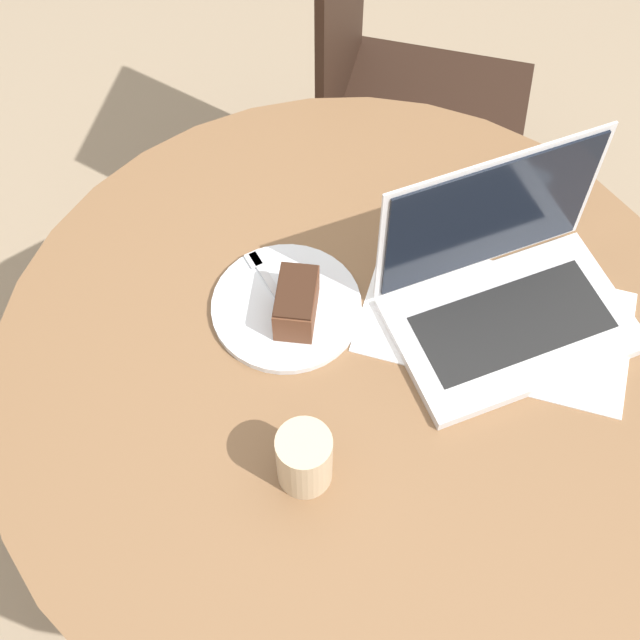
{
  "coord_description": "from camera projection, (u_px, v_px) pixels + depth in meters",
  "views": [
    {
      "loc": [
        0.23,
        -0.59,
        1.88
      ],
      "look_at": [
        -0.06,
        0.02,
        0.79
      ],
      "focal_mm": 50.0,
      "sensor_mm": 36.0,
      "label": 1
    }
  ],
  "objects": [
    {
      "name": "ground_plane",
      "position": [
        343.0,
        529.0,
        1.93
      ],
      "size": [
        12.0,
        12.0,
        0.0
      ],
      "primitive_type": "plane",
      "color": "gray"
    },
    {
      "name": "dining_table",
      "position": [
        351.0,
        408.0,
        1.43
      ],
      "size": [
        1.07,
        1.07,
        0.75
      ],
      "color": "brown",
      "rests_on": "ground_plane"
    },
    {
      "name": "chair",
      "position": [
        395.0,
        93.0,
        1.93
      ],
      "size": [
        0.5,
        0.5,
        0.98
      ],
      "rotation": [
        0.0,
        0.0,
        4.94
      ],
      "color": "black",
      "rests_on": "ground_plane"
    },
    {
      "name": "paper_document",
      "position": [
        496.0,
        322.0,
        1.32
      ],
      "size": [
        0.43,
        0.28,
        0.0
      ],
      "rotation": [
        0.0,
        0.0,
        0.17
      ],
      "color": "white",
      "rests_on": "dining_table"
    },
    {
      "name": "plate",
      "position": [
        286.0,
        307.0,
        1.33
      ],
      "size": [
        0.23,
        0.23,
        0.01
      ],
      "color": "silver",
      "rests_on": "dining_table"
    },
    {
      "name": "cake_slice",
      "position": [
        296.0,
        302.0,
        1.29
      ],
      "size": [
        0.09,
        0.11,
        0.06
      ],
      "rotation": [
        0.0,
        0.0,
        5.06
      ],
      "color": "brown",
      "rests_on": "plate"
    },
    {
      "name": "fork",
      "position": [
        271.0,
        284.0,
        1.34
      ],
      "size": [
        0.15,
        0.11,
        0.0
      ],
      "rotation": [
        0.0,
        0.0,
        8.81
      ],
      "color": "silver",
      "rests_on": "plate"
    },
    {
      "name": "coffee_glass",
      "position": [
        304.0,
        459.0,
        1.16
      ],
      "size": [
        0.07,
        0.07,
        0.1
      ],
      "color": "#C6AD89",
      "rests_on": "dining_table"
    },
    {
      "name": "laptop",
      "position": [
        505.0,
        293.0,
        1.3
      ],
      "size": [
        0.4,
        0.41,
        0.25
      ],
      "rotation": [
        0.0,
        0.0,
        3.98
      ],
      "color": "silver",
      "rests_on": "dining_table"
    }
  ]
}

